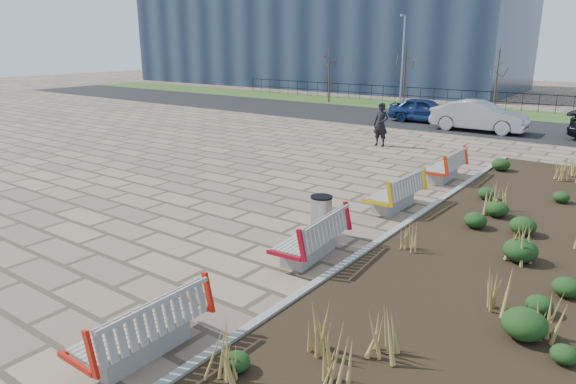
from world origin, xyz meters
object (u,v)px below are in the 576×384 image
Objects in this scene: litter_bin at (321,217)px; car_blue at (425,110)px; bench_a at (139,325)px; bench_d at (444,165)px; bench_c at (394,191)px; lamp_west at (402,63)px; bench_b at (309,236)px; pedestrian at (381,125)px; car_silver at (479,116)px.

car_blue is at bearing 104.94° from litter_bin.
bench_a is 1.00× the size of bench_d.
bench_c is (0.00, 8.58, 0.00)m from bench_a.
car_blue is 0.67× the size of lamp_west.
bench_d is 0.53× the size of car_blue.
lamp_west is at bearing 116.37° from bench_c.
bench_b is 0.35× the size of lamp_west.
bench_a and bench_d have the same top height.
bench_a is 2.13× the size of litter_bin.
bench_a is 1.00× the size of bench_b.
lamp_west is (-9.00, 20.13, 2.54)m from bench_c.
litter_bin is at bearing 106.29° from bench_b.
pedestrian reaches higher than bench_d.
bench_d is at bearing -158.77° from car_blue.
bench_b reaches higher than litter_bin.
pedestrian is (-4.31, 11.97, 0.45)m from bench_b.
bench_b is (0.00, 4.43, 0.00)m from bench_a.
bench_b is 0.53× the size of car_blue.
bench_d is 5.89m from pedestrian.
car_silver reaches higher than car_blue.
bench_c is (0.00, 4.15, 0.00)m from bench_b.
pedestrian is at bearing 135.94° from bench_d.
bench_d is at bearing -170.91° from car_silver.
bench_b is 0.45× the size of car_silver.
car_blue is (-5.38, 19.63, 0.20)m from bench_b.
pedestrian is 0.32× the size of lamp_west.
bench_c is 3.83m from bench_d.
litter_bin is at bearing -176.63° from car_silver.
lamp_west is at bearing 48.21° from car_silver.
bench_c reaches higher than litter_bin.
car_silver is (-1.97, 18.36, 0.29)m from bench_b.
bench_b is at bearing -67.51° from pedestrian.
bench_c is 3.01m from litter_bin.
bench_a is at bearing -85.36° from litter_bin.
car_silver is 9.46m from lamp_west.
bench_b is at bearing -91.34° from bench_d.
litter_bin is 0.52× the size of pedestrian.
car_silver is at bearing 72.55° from pedestrian.
pedestrian is 7.74m from car_blue.
car_blue reaches higher than litter_bin.
bench_b and bench_c have the same top height.
car_silver is at bearing 95.04° from litter_bin.
car_silver is (3.41, -1.27, 0.09)m from car_blue.
lamp_west is at bearing 105.55° from bench_b.
bench_d is 6.82m from litter_bin.
car_silver is at bearing 100.18° from bench_c.
bench_c is 2.13× the size of litter_bin.
car_blue is 0.85× the size of car_silver.
car_blue is 3.64m from car_silver.
bench_d is at bearing 90.11° from bench_a.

